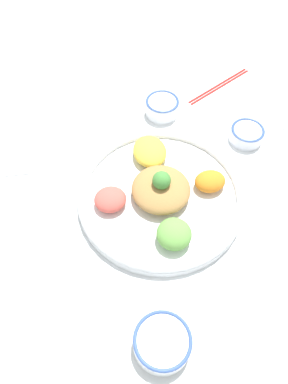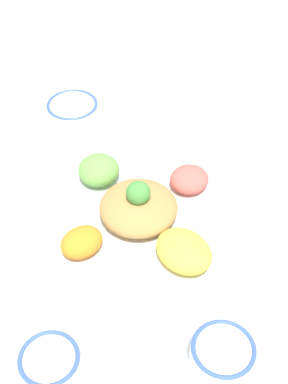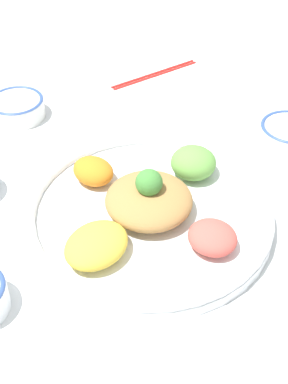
% 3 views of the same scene
% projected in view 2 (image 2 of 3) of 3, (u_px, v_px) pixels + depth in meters
% --- Properties ---
extents(ground_plane, '(2.40, 2.40, 0.00)m').
position_uv_depth(ground_plane, '(128.00, 241.00, 0.97)').
color(ground_plane, white).
extents(salad_platter, '(0.41, 0.41, 0.10)m').
position_uv_depth(salad_platter, '(139.00, 215.00, 0.99)').
color(salad_platter, white).
rests_on(salad_platter, ground_plane).
extents(sauce_bowl_red, '(0.09, 0.09, 0.04)m').
position_uv_depth(sauce_bowl_red, '(50.00, 363.00, 0.78)').
color(sauce_bowl_red, white).
rests_on(sauce_bowl_red, ground_plane).
extents(sauce_bowl_dark, '(0.10, 0.10, 0.05)m').
position_uv_depth(sauce_bowl_dark, '(222.00, 355.00, 0.79)').
color(sauce_bowl_dark, white).
rests_on(sauce_bowl_dark, ground_plane).
extents(rice_bowl_plain, '(0.12, 0.12, 0.05)m').
position_uv_depth(rice_bowl_plain, '(73.00, 111.00, 1.20)').
color(rice_bowl_plain, white).
rests_on(rice_bowl_plain, ground_plane).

